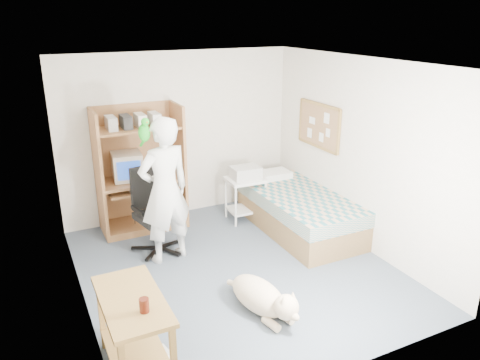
{
  "coord_description": "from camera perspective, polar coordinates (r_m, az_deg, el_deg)",
  "views": [
    {
      "loc": [
        -2.21,
        -4.6,
        2.99
      ],
      "look_at": [
        0.19,
        0.29,
        1.05
      ],
      "focal_mm": 35.0,
      "sensor_mm": 36.0,
      "label": 1
    }
  ],
  "objects": [
    {
      "name": "crt_monitor",
      "position": [
        6.8,
        -13.6,
        1.66
      ],
      "size": [
        0.44,
        0.46,
        0.38
      ],
      "rotation": [
        0.0,
        0.0,
        -0.1
      ],
      "color": "beige",
      "rests_on": "computer_hutch"
    },
    {
      "name": "corkboard",
      "position": [
        6.96,
        9.58,
        6.55
      ],
      "size": [
        0.04,
        0.94,
        0.66
      ],
      "color": "brown",
      "rests_on": "wall_right"
    },
    {
      "name": "keyboard",
      "position": [
        6.77,
        -11.64,
        -0.85
      ],
      "size": [
        0.46,
        0.18,
        0.03
      ],
      "primitive_type": "cube",
      "rotation": [
        0.0,
        0.0,
        0.05
      ],
      "color": "beige",
      "rests_on": "computer_hutch"
    },
    {
      "name": "person",
      "position": [
        5.83,
        -9.16,
        -1.32
      ],
      "size": [
        0.76,
        0.58,
        1.86
      ],
      "primitive_type": "imported",
      "rotation": [
        0.0,
        0.0,
        3.35
      ],
      "color": "white",
      "rests_on": "floor"
    },
    {
      "name": "wall_back",
      "position": [
        7.17,
        -7.43,
        5.4
      ],
      "size": [
        3.6,
        0.02,
        2.5
      ],
      "primitive_type": "cube",
      "color": "silver",
      "rests_on": "floor"
    },
    {
      "name": "side_desk",
      "position": [
        4.27,
        -12.81,
        -16.76
      ],
      "size": [
        0.5,
        1.0,
        0.75
      ],
      "color": "brown",
      "rests_on": "floor"
    },
    {
      "name": "floor_box_b",
      "position": [
        4.61,
        -9.66,
        -20.54
      ],
      "size": [
        0.22,
        0.25,
        0.08
      ],
      "primitive_type": "cube",
      "rotation": [
        0.0,
        0.0,
        0.2
      ],
      "color": "beige",
      "rests_on": "floor"
    },
    {
      "name": "drink_glass",
      "position": [
        3.92,
        -11.6,
        -14.73
      ],
      "size": [
        0.08,
        0.08,
        0.12
      ],
      "primitive_type": "cylinder",
      "color": "#42140A",
      "rests_on": "side_desk"
    },
    {
      "name": "bed",
      "position": [
        6.84,
        7.17,
        -3.82
      ],
      "size": [
        1.02,
        2.02,
        0.66
      ],
      "color": "brown",
      "rests_on": "floor"
    },
    {
      "name": "office_chair",
      "position": [
        6.3,
        -10.29,
        -5.02
      ],
      "size": [
        0.63,
        0.63,
        1.12
      ],
      "rotation": [
        0.0,
        0.0,
        0.21
      ],
      "color": "black",
      "rests_on": "floor"
    },
    {
      "name": "floor",
      "position": [
        5.92,
        -0.43,
        -10.77
      ],
      "size": [
        4.0,
        4.0,
        0.0
      ],
      "primitive_type": "plane",
      "color": "#4D5B69",
      "rests_on": "ground"
    },
    {
      "name": "computer_hutch",
      "position": [
        6.87,
        -12.08,
        0.74
      ],
      "size": [
        1.2,
        0.63,
        1.8
      ],
      "color": "brown",
      "rests_on": "floor"
    },
    {
      "name": "pencil_cup",
      "position": [
        6.87,
        -9.16,
        0.93
      ],
      "size": [
        0.08,
        0.08,
        0.12
      ],
      "primitive_type": "cylinder",
      "color": "gold",
      "rests_on": "computer_hutch"
    },
    {
      "name": "dog",
      "position": [
        5.07,
        2.74,
        -14.06
      ],
      "size": [
        0.51,
        1.12,
        0.42
      ],
      "rotation": [
        0.0,
        0.0,
        0.21
      ],
      "color": "beige",
      "rests_on": "floor"
    },
    {
      "name": "wall_left",
      "position": [
        4.94,
        -19.66,
        -2.26
      ],
      "size": [
        0.02,
        4.0,
        2.5
      ],
      "primitive_type": "cube",
      "color": "silver",
      "rests_on": "floor"
    },
    {
      "name": "parrot",
      "position": [
        5.57,
        -11.59,
        5.86
      ],
      "size": [
        0.14,
        0.24,
        0.38
      ],
      "rotation": [
        0.0,
        0.0,
        0.21
      ],
      "color": "#128119",
      "rests_on": "person"
    },
    {
      "name": "ceiling",
      "position": [
        5.13,
        -0.5,
        14.11
      ],
      "size": [
        3.6,
        4.0,
        0.02
      ],
      "primitive_type": "cube",
      "color": "white",
      "rests_on": "wall_back"
    },
    {
      "name": "printer",
      "position": [
        6.97,
        0.68,
        0.92
      ],
      "size": [
        0.43,
        0.33,
        0.18
      ],
      "primitive_type": "cube",
      "rotation": [
        0.0,
        0.0,
        -0.03
      ],
      "color": "#B8B8B3",
      "rests_on": "printer_cart"
    },
    {
      "name": "wall_right",
      "position": [
        6.35,
        14.37,
        3.06
      ],
      "size": [
        0.02,
        4.0,
        2.5
      ],
      "primitive_type": "cube",
      "color": "silver",
      "rests_on": "floor"
    },
    {
      "name": "printer_cart",
      "position": [
        7.08,
        0.67,
        -1.5
      ],
      "size": [
        0.57,
        0.46,
        0.67
      ],
      "rotation": [
        0.0,
        0.0,
        -0.03
      ],
      "color": "white",
      "rests_on": "floor"
    }
  ]
}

